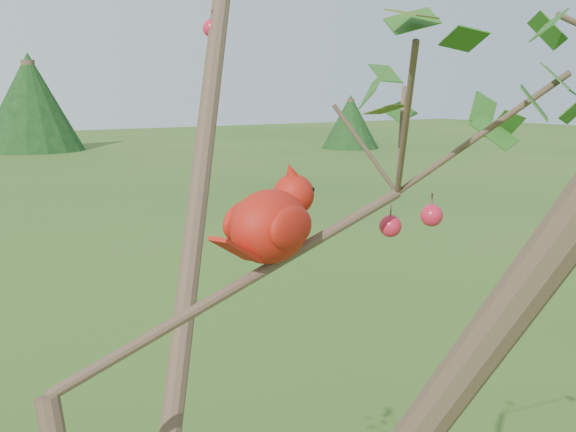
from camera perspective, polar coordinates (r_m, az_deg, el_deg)
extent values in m
sphere|color=red|center=(1.82, -5.45, 13.16)|extent=(0.04, 0.04, 0.04)
sphere|color=red|center=(1.43, 10.18, 0.05)|extent=(0.04, 0.04, 0.04)
sphere|color=red|center=(1.43, 7.29, -0.71)|extent=(0.04, 0.04, 0.04)
ellipsoid|color=#B41C0F|center=(1.26, -1.31, -0.75)|extent=(0.18, 0.16, 0.12)
sphere|color=#B41C0F|center=(1.31, 0.40, 1.52)|extent=(0.09, 0.09, 0.07)
cone|color=#B41C0F|center=(1.30, 0.26, 2.98)|extent=(0.06, 0.05, 0.05)
cone|color=#D85914|center=(1.33, 1.23, 1.54)|extent=(0.04, 0.03, 0.02)
ellipsoid|color=black|center=(1.33, 0.96, 1.43)|extent=(0.03, 0.04, 0.03)
cube|color=#B41C0F|center=(1.20, -3.73, -2.40)|extent=(0.09, 0.06, 0.05)
ellipsoid|color=#B41C0F|center=(1.28, -3.09, -0.43)|extent=(0.11, 0.07, 0.07)
ellipsoid|color=#B41C0F|center=(1.23, 0.22, -0.85)|extent=(0.11, 0.07, 0.07)
cylinder|color=#3C2E20|center=(30.50, -17.88, 7.48)|extent=(0.49, 0.49, 3.24)
cone|color=black|center=(30.50, -17.89, 7.74)|extent=(3.78, 3.78, 3.51)
cylinder|color=#3C2E20|center=(30.24, 4.46, 6.56)|extent=(0.28, 0.28, 1.84)
cone|color=black|center=(30.24, 4.47, 6.71)|extent=(2.15, 2.15, 2.00)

